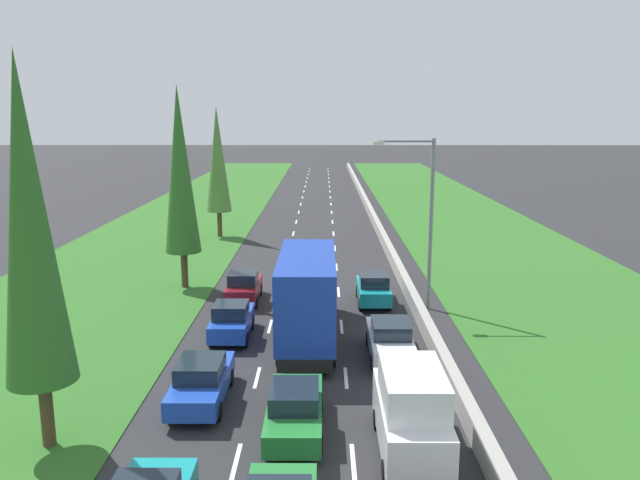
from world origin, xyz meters
TOP-DOWN VIEW (x-y plane):
  - ground_plane at (0.00, 60.00)m, footprint 300.00×300.00m
  - grass_verge_left at (-12.65, 60.00)m, footprint 14.00×140.00m
  - grass_verge_right at (14.35, 60.00)m, footprint 14.00×140.00m
  - median_barrier at (5.70, 60.00)m, footprint 0.44×120.00m
  - lane_markings at (0.00, 60.00)m, footprint 3.64×116.00m
  - green_sedan_centre_lane_second at (-0.07, 16.73)m, footprint 1.82×4.50m
  - blue_sedan_left_lane at (-3.51, 18.90)m, footprint 1.82×4.50m
  - white_van_right_lane at (3.50, 15.43)m, footprint 1.96×4.90m
  - white_sedan_right_lane at (3.70, 23.13)m, footprint 1.82×4.50m
  - blue_box_truck_centre_lane at (0.14, 25.20)m, footprint 2.46×9.40m
  - blue_hatchback_left_lane at (-3.38, 25.47)m, footprint 1.74×3.90m
  - maroon_hatchback_left_lane at (-3.53, 31.10)m, footprint 1.74×3.90m
  - teal_hatchback_right_lane at (3.60, 30.76)m, footprint 1.74×3.90m
  - poplar_tree_nearest at (-7.71, 15.88)m, footprint 2.10×2.10m
  - poplar_tree_second at (-7.43, 33.96)m, footprint 2.10×2.10m
  - poplar_tree_third at (-7.89, 49.58)m, footprint 2.07×2.07m
  - street_light_mast at (6.10, 29.90)m, footprint 3.20×0.28m

SIDE VIEW (x-z plane):
  - ground_plane at x=0.00m, z-range 0.00..0.00m
  - lane_markings at x=0.00m, z-range 0.00..0.01m
  - grass_verge_left at x=-12.65m, z-range 0.00..0.04m
  - grass_verge_right at x=14.35m, z-range 0.00..0.04m
  - median_barrier at x=5.70m, z-range 0.00..0.85m
  - green_sedan_centre_lane_second at x=-0.07m, z-range -0.01..1.63m
  - blue_sedan_left_lane at x=-3.51m, z-range -0.01..1.63m
  - white_sedan_right_lane at x=3.70m, z-range -0.01..1.63m
  - blue_hatchback_left_lane at x=-3.38m, z-range -0.02..1.70m
  - maroon_hatchback_left_lane at x=-3.53m, z-range -0.02..1.70m
  - teal_hatchback_right_lane at x=3.60m, z-range -0.02..1.70m
  - white_van_right_lane at x=3.50m, z-range -0.01..2.81m
  - blue_box_truck_centre_lane at x=0.14m, z-range 0.09..4.27m
  - street_light_mast at x=6.10m, z-range 0.73..9.73m
  - poplar_tree_third at x=-7.89m, z-range 1.05..11.92m
  - poplar_tree_second at x=-7.43m, z-range 1.05..12.95m
  - poplar_tree_nearest at x=-7.71m, z-range 1.05..13.09m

